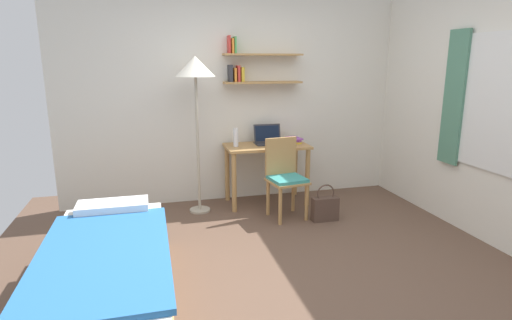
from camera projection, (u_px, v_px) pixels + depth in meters
The scene contains 11 objects.
ground_plane at pixel (293, 269), 3.51m from camera, with size 5.28×5.28×0.00m, color brown.
wall_back at pixel (241, 96), 5.11m from camera, with size 4.40×0.27×2.60m.
wall_right at pixel (508, 109), 3.71m from camera, with size 0.10×4.40×2.60m.
bed at pixel (108, 276), 2.93m from camera, with size 0.86×1.91×0.54m.
desk at pixel (267, 157), 5.03m from camera, with size 1.00×0.53×0.73m.
desk_chair at pixel (285, 175), 4.61m from camera, with size 0.45×0.44×0.89m.
standing_lamp at pixel (195, 74), 4.51m from camera, with size 0.44×0.44×1.78m.
laptop at pixel (268, 139), 5.08m from camera, with size 0.34×0.24×0.23m.
water_bottle at pixel (236, 137), 4.87m from camera, with size 0.06×0.06×0.22m, color silver.
book_stack at pixel (294, 140), 5.12m from camera, with size 0.17×0.25×0.07m.
handbag at pixel (325, 208), 4.55m from camera, with size 0.29×0.11×0.42m.
Camera 1 is at (-1.10, -3.01, 1.72)m, focal length 28.94 mm.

